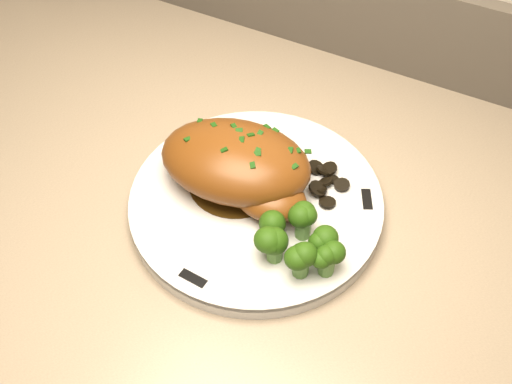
% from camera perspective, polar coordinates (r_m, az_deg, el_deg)
% --- Properties ---
extents(plate, '(0.27, 0.27, 0.02)m').
position_cam_1_polar(plate, '(0.66, 0.00, -1.05)').
color(plate, silver).
rests_on(plate, counter).
extents(rim_accent_0, '(0.02, 0.03, 0.00)m').
position_cam_1_polar(rim_accent_0, '(0.66, 9.82, -0.65)').
color(rim_accent_0, black).
rests_on(rim_accent_0, plate).
extents(rim_accent_1, '(0.02, 0.03, 0.00)m').
position_cam_1_polar(rim_accent_1, '(0.72, -4.36, 5.50)').
color(rim_accent_1, black).
rests_on(rim_accent_1, plate).
extents(rim_accent_2, '(0.03, 0.01, 0.00)m').
position_cam_1_polar(rim_accent_2, '(0.59, -5.62, -7.66)').
color(rim_accent_2, black).
rests_on(rim_accent_2, plate).
extents(gravy_pool, '(0.10, 0.10, 0.00)m').
position_cam_1_polar(gravy_pool, '(0.66, -1.77, 0.96)').
color(gravy_pool, '#362209').
rests_on(gravy_pool, plate).
extents(chicken_breast, '(0.17, 0.13, 0.06)m').
position_cam_1_polar(chicken_breast, '(0.64, -1.48, 2.36)').
color(chicken_breast, brown).
rests_on(chicken_breast, plate).
extents(mushroom_pile, '(0.07, 0.05, 0.02)m').
position_cam_1_polar(mushroom_pile, '(0.67, 4.57, 1.33)').
color(mushroom_pile, black).
rests_on(mushroom_pile, plate).
extents(broccoli_florets, '(0.08, 0.06, 0.04)m').
position_cam_1_polar(broccoli_florets, '(0.59, 3.99, -4.41)').
color(broccoli_florets, '#507D35').
rests_on(broccoli_florets, plate).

